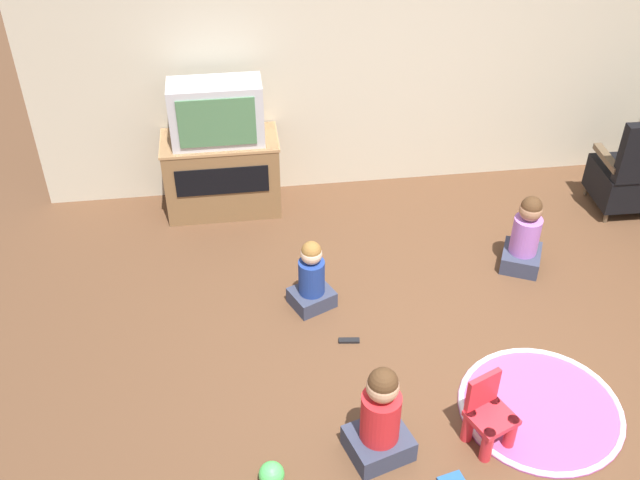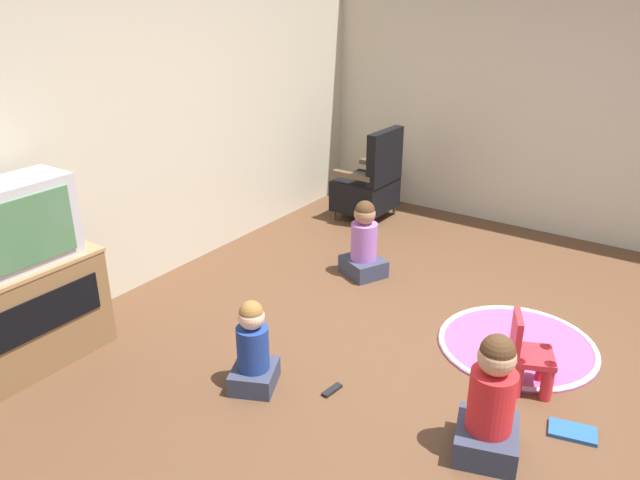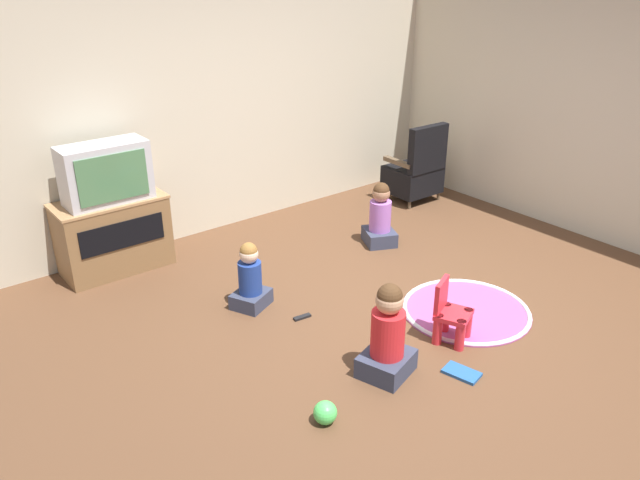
{
  "view_description": "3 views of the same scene",
  "coord_description": "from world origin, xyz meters",
  "px_view_note": "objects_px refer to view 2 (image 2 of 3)",
  "views": [
    {
      "loc": [
        -1.33,
        -3.3,
        3.82
      ],
      "look_at": [
        -0.8,
        0.71,
        0.73
      ],
      "focal_mm": 42.0,
      "sensor_mm": 36.0,
      "label": 1
    },
    {
      "loc": [
        -3.25,
        -1.26,
        2.32
      ],
      "look_at": [
        -0.42,
        0.67,
        0.87
      ],
      "focal_mm": 35.0,
      "sensor_mm": 36.0,
      "label": 2
    },
    {
      "loc": [
        -3.24,
        -3.07,
        2.71
      ],
      "look_at": [
        -0.44,
        0.43,
        0.65
      ],
      "focal_mm": 35.0,
      "sensor_mm": 36.0,
      "label": 3
    }
  ],
  "objects_px": {
    "child_watching_right": "(253,350)",
    "book": "(573,432)",
    "yellow_kid_chair": "(528,359)",
    "child_watching_left": "(364,243)",
    "television": "(9,226)",
    "black_armchair": "(370,185)",
    "remote_control": "(332,390)",
    "tv_cabinet": "(24,313)",
    "child_watching_center": "(491,404)"
  },
  "relations": [
    {
      "from": "television",
      "to": "child_watching_left",
      "type": "distance_m",
      "value": 2.65
    },
    {
      "from": "television",
      "to": "yellow_kid_chair",
      "type": "distance_m",
      "value": 3.2
    },
    {
      "from": "television",
      "to": "child_watching_right",
      "type": "relative_size",
      "value": 1.29
    },
    {
      "from": "tv_cabinet",
      "to": "remote_control",
      "type": "xyz_separation_m",
      "value": [
        0.82,
        -1.8,
        -0.35
      ]
    },
    {
      "from": "yellow_kid_chair",
      "to": "child_watching_right",
      "type": "xyz_separation_m",
      "value": [
        -0.91,
        1.38,
        0.05
      ]
    },
    {
      "from": "child_watching_right",
      "to": "black_armchair",
      "type": "bearing_deg",
      "value": -7.68
    },
    {
      "from": "child_watching_right",
      "to": "remote_control",
      "type": "distance_m",
      "value": 0.54
    },
    {
      "from": "black_armchair",
      "to": "book",
      "type": "distance_m",
      "value": 3.46
    },
    {
      "from": "child_watching_center",
      "to": "tv_cabinet",
      "type": "bearing_deg",
      "value": 89.79
    },
    {
      "from": "child_watching_center",
      "to": "remote_control",
      "type": "distance_m",
      "value": 1.0
    },
    {
      "from": "television",
      "to": "black_armchair",
      "type": "distance_m",
      "value": 3.59
    },
    {
      "from": "black_armchair",
      "to": "yellow_kid_chair",
      "type": "height_order",
      "value": "black_armchair"
    },
    {
      "from": "tv_cabinet",
      "to": "television",
      "type": "bearing_deg",
      "value": -90.0
    },
    {
      "from": "black_armchair",
      "to": "tv_cabinet",
      "type": "bearing_deg",
      "value": -6.65
    },
    {
      "from": "tv_cabinet",
      "to": "black_armchair",
      "type": "height_order",
      "value": "black_armchair"
    },
    {
      "from": "television",
      "to": "child_watching_left",
      "type": "xyz_separation_m",
      "value": [
        2.32,
        -1.09,
        -0.67
      ]
    },
    {
      "from": "child_watching_left",
      "to": "remote_control",
      "type": "height_order",
      "value": "child_watching_left"
    },
    {
      "from": "yellow_kid_chair",
      "to": "child_watching_right",
      "type": "height_order",
      "value": "child_watching_right"
    },
    {
      "from": "television",
      "to": "remote_control",
      "type": "height_order",
      "value": "television"
    },
    {
      "from": "child_watching_left",
      "to": "child_watching_center",
      "type": "height_order",
      "value": "child_watching_center"
    },
    {
      "from": "yellow_kid_chair",
      "to": "child_watching_left",
      "type": "distance_m",
      "value": 1.81
    },
    {
      "from": "child_watching_center",
      "to": "remote_control",
      "type": "bearing_deg",
      "value": 74.11
    },
    {
      "from": "black_armchair",
      "to": "yellow_kid_chair",
      "type": "distance_m",
      "value": 3.0
    },
    {
      "from": "television",
      "to": "child_watching_right",
      "type": "height_order",
      "value": "television"
    },
    {
      "from": "child_watching_center",
      "to": "book",
      "type": "xyz_separation_m",
      "value": [
        0.41,
        -0.35,
        -0.3
      ]
    },
    {
      "from": "tv_cabinet",
      "to": "book",
      "type": "bearing_deg",
      "value": -67.99
    },
    {
      "from": "tv_cabinet",
      "to": "yellow_kid_chair",
      "type": "bearing_deg",
      "value": -61.02
    },
    {
      "from": "child_watching_right",
      "to": "book",
      "type": "height_order",
      "value": "child_watching_right"
    },
    {
      "from": "television",
      "to": "book",
      "type": "distance_m",
      "value": 3.44
    },
    {
      "from": "black_armchair",
      "to": "book",
      "type": "xyz_separation_m",
      "value": [
        -2.25,
        -2.61,
        -0.35
      ]
    },
    {
      "from": "television",
      "to": "remote_control",
      "type": "relative_size",
      "value": 4.88
    },
    {
      "from": "book",
      "to": "tv_cabinet",
      "type": "bearing_deg",
      "value": 8.86
    },
    {
      "from": "yellow_kid_chair",
      "to": "book",
      "type": "relative_size",
      "value": 1.77
    },
    {
      "from": "book",
      "to": "black_armchair",
      "type": "bearing_deg",
      "value": -53.98
    },
    {
      "from": "black_armchair",
      "to": "yellow_kid_chair",
      "type": "relative_size",
      "value": 1.92
    },
    {
      "from": "child_watching_right",
      "to": "book",
      "type": "distance_m",
      "value": 1.86
    },
    {
      "from": "tv_cabinet",
      "to": "child_watching_center",
      "type": "xyz_separation_m",
      "value": [
        0.85,
        -2.76,
        -0.05
      ]
    },
    {
      "from": "child_watching_center",
      "to": "television",
      "type": "bearing_deg",
      "value": 90.03
    },
    {
      "from": "television",
      "to": "book",
      "type": "height_order",
      "value": "television"
    },
    {
      "from": "tv_cabinet",
      "to": "child_watching_right",
      "type": "distance_m",
      "value": 1.51
    },
    {
      "from": "remote_control",
      "to": "black_armchair",
      "type": "bearing_deg",
      "value": -147.17
    },
    {
      "from": "black_armchair",
      "to": "remote_control",
      "type": "height_order",
      "value": "black_armchair"
    },
    {
      "from": "child_watching_right",
      "to": "child_watching_center",
      "type": "bearing_deg",
      "value": -104.68
    },
    {
      "from": "child_watching_left",
      "to": "child_watching_center",
      "type": "bearing_deg",
      "value": 162.98
    },
    {
      "from": "black_armchair",
      "to": "remote_control",
      "type": "relative_size",
      "value": 6.13
    },
    {
      "from": "tv_cabinet",
      "to": "remote_control",
      "type": "bearing_deg",
      "value": -65.41
    },
    {
      "from": "child_watching_center",
      "to": "remote_control",
      "type": "xyz_separation_m",
      "value": [
        -0.02,
        0.95,
        -0.3
      ]
    },
    {
      "from": "black_armchair",
      "to": "remote_control",
      "type": "bearing_deg",
      "value": 27.36
    },
    {
      "from": "tv_cabinet",
      "to": "child_watching_right",
      "type": "bearing_deg",
      "value": -66.07
    },
    {
      "from": "yellow_kid_chair",
      "to": "child_watching_center",
      "type": "xyz_separation_m",
      "value": [
        -0.67,
        -0.01,
        0.11
      ]
    }
  ]
}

